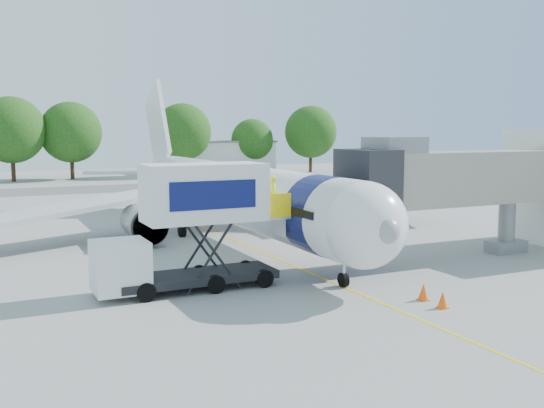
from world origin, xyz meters
name	(u,v)px	position (x,y,z in m)	size (l,w,h in m)	color
ground	(256,249)	(0.00, 0.00, 0.00)	(160.00, 160.00, 0.00)	#969693
guidance_line	(256,249)	(0.00, 0.00, 0.01)	(0.15, 70.00, 0.01)	yellow
taxiway_strip	(113,188)	(0.00, 42.00, 0.00)	(120.00, 10.00, 0.01)	#59595B
aircraft	(229,193)	(0.00, 4.12, 2.95)	(34.17, 37.73, 11.35)	white
jet_bridge	(447,179)	(7.99, -7.00, 4.34)	(13.90, 3.20, 6.60)	gray
catering_hiloader	(190,227)	(-6.27, -7.00, 2.76)	(8.50, 2.44, 5.50)	black
ground_tug	(501,317)	(1.12, -17.49, 0.74)	(3.73, 2.26, 1.41)	white
safety_cone_a	(443,300)	(1.73, -13.96, 0.33)	(0.43, 0.43, 0.68)	#FF560D
safety_cone_b	(423,292)	(1.79, -12.74, 0.35)	(0.45, 0.45, 0.72)	#FF560D
outbuilding_right	(223,157)	(22.00, 62.00, 2.66)	(16.40, 7.40, 5.30)	silver
tree_c	(11,130)	(-10.26, 57.76, 7.00)	(9.05, 9.05, 11.54)	#382314
tree_d	(71,132)	(-2.46, 58.53, 6.69)	(8.64, 8.64, 11.02)	#382314
tree_e	(183,132)	(13.74, 57.62, 6.72)	(8.69, 8.69, 11.07)	#382314
tree_f	(252,140)	(26.35, 60.00, 5.38)	(6.95, 6.95, 8.86)	#382314
tree_g	(311,132)	(35.64, 56.83, 6.71)	(8.67, 8.67, 11.05)	#382314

